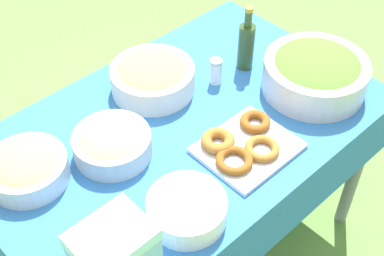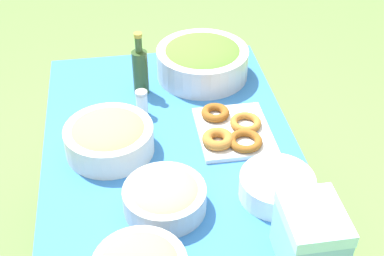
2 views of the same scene
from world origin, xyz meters
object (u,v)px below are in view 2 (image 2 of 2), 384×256
at_px(cooler_box, 310,237).
at_px(pasta_bowl, 165,196).
at_px(plate_stack, 277,186).
at_px(salad_bowl, 202,60).
at_px(olive_oil_bottle, 140,70).
at_px(fruit_bowl, 109,137).
at_px(donut_platter, 232,130).

bearing_deg(cooler_box, pasta_bowl, 54.37).
bearing_deg(plate_stack, salad_bowl, 8.41).
bearing_deg(pasta_bowl, plate_stack, -89.85).
relative_size(olive_oil_bottle, cooler_box, 1.35).
xyz_separation_m(pasta_bowl, cooler_box, (-0.25, -0.34, 0.05)).
height_order(salad_bowl, olive_oil_bottle, olive_oil_bottle).
relative_size(pasta_bowl, plate_stack, 1.08).
bearing_deg(salad_bowl, fruit_bowl, 137.35).
bearing_deg(fruit_bowl, cooler_box, -137.32).
height_order(olive_oil_bottle, cooler_box, olive_oil_bottle).
xyz_separation_m(salad_bowl, cooler_box, (-0.94, -0.11, 0.02)).
xyz_separation_m(plate_stack, fruit_bowl, (0.28, 0.48, 0.02)).
distance_m(plate_stack, olive_oil_bottle, 0.71).
distance_m(salad_bowl, donut_platter, 0.40).
height_order(pasta_bowl, donut_platter, pasta_bowl).
relative_size(pasta_bowl, fruit_bowl, 0.83).
relative_size(pasta_bowl, donut_platter, 0.80).
bearing_deg(donut_platter, fruit_bowl, 92.50).
height_order(plate_stack, cooler_box, cooler_box).
bearing_deg(olive_oil_bottle, plate_stack, -150.22).
xyz_separation_m(salad_bowl, plate_stack, (-0.69, -0.10, -0.04)).
height_order(salad_bowl, donut_platter, salad_bowl).
xyz_separation_m(olive_oil_bottle, cooler_box, (-0.86, -0.36, -0.00)).
xyz_separation_m(pasta_bowl, olive_oil_bottle, (0.61, 0.02, 0.05)).
height_order(pasta_bowl, olive_oil_bottle, olive_oil_bottle).
bearing_deg(fruit_bowl, olive_oil_bottle, -21.63).
bearing_deg(pasta_bowl, fruit_bowl, 27.26).
height_order(plate_stack, olive_oil_bottle, olive_oil_bottle).
relative_size(pasta_bowl, olive_oil_bottle, 0.96).
xyz_separation_m(pasta_bowl, donut_platter, (0.30, -0.26, -0.03)).
bearing_deg(cooler_box, fruit_bowl, 42.68).
bearing_deg(fruit_bowl, salad_bowl, -42.65).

